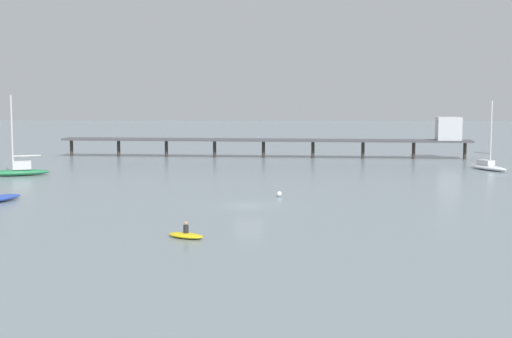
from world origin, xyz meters
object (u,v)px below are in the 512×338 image
(dinghy_yellow, at_px, (186,235))
(mooring_buoy_near, at_px, (279,194))
(pier, at_px, (327,137))
(sailboat_green, at_px, (18,170))
(sailboat_white, at_px, (488,165))

(dinghy_yellow, xyz_separation_m, mooring_buoy_near, (6.30, 20.90, 0.05))
(pier, bearing_deg, dinghy_yellow, -101.72)
(pier, xyz_separation_m, sailboat_green, (-38.35, -25.77, -2.57))
(sailboat_green, distance_m, mooring_buoy_near, 35.80)
(sailboat_green, bearing_deg, mooring_buoy_near, -28.72)
(pier, relative_size, mooring_buoy_near, 118.70)
(sailboat_white, bearing_deg, pier, 139.34)
(pier, relative_size, sailboat_white, 7.03)
(sailboat_white, bearing_deg, mooring_buoy_near, -135.69)
(dinghy_yellow, bearing_deg, pier, 78.28)
(dinghy_yellow, height_order, mooring_buoy_near, dinghy_yellow)
(sailboat_green, xyz_separation_m, mooring_buoy_near, (31.40, -17.20, -0.44))
(pier, xyz_separation_m, mooring_buoy_near, (-6.95, -42.97, -3.01))
(sailboat_green, bearing_deg, pier, 33.90)
(pier, xyz_separation_m, dinghy_yellow, (-13.25, -63.87, -3.06))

